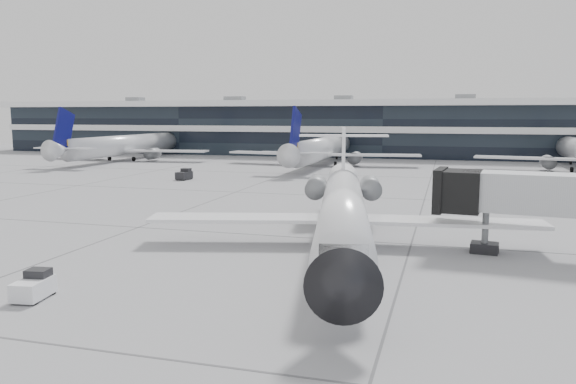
% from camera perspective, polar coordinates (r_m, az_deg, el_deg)
% --- Properties ---
extents(ground, '(220.00, 220.00, 0.00)m').
position_cam_1_polar(ground, '(39.36, -2.32, -4.42)').
color(ground, gray).
rests_on(ground, ground).
extents(terminal, '(170.00, 22.00, 10.00)m').
position_cam_1_polar(terminal, '(119.17, 10.18, 6.14)').
color(terminal, black).
rests_on(terminal, ground).
extents(bg_jet_left, '(32.00, 40.00, 9.60)m').
position_cam_1_polar(bg_jet_left, '(108.18, -15.98, 3.14)').
color(bg_jet_left, silver).
rests_on(bg_jet_left, ground).
extents(bg_jet_center, '(32.00, 40.00, 9.60)m').
position_cam_1_polar(bg_jet_center, '(94.06, 3.56, 2.77)').
color(bg_jet_center, silver).
rests_on(bg_jet_center, ground).
extents(regional_jet, '(25.13, 31.34, 7.26)m').
position_cam_1_polar(regional_jet, '(35.90, 5.63, -1.62)').
color(regional_jet, white).
rests_on(regional_jet, ground).
extents(ramp_worker, '(0.67, 0.49, 1.70)m').
position_cam_1_polar(ramp_worker, '(28.22, 5.86, -7.63)').
color(ramp_worker, '#F9FF1A').
rests_on(ramp_worker, ground).
extents(baggage_tug, '(1.47, 2.17, 1.28)m').
position_cam_1_polar(baggage_tug, '(28.53, -24.39, -8.72)').
color(baggage_tug, white).
rests_on(baggage_tug, ground).
extents(traffic_cone, '(0.51, 0.51, 0.61)m').
position_cam_1_polar(traffic_cone, '(44.47, -4.68, -2.63)').
color(traffic_cone, '#ED410C').
rests_on(traffic_cone, ground).
extents(far_tug, '(1.55, 2.38, 1.44)m').
position_cam_1_polar(far_tug, '(73.80, -10.49, 1.74)').
color(far_tug, black).
rests_on(far_tug, ground).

